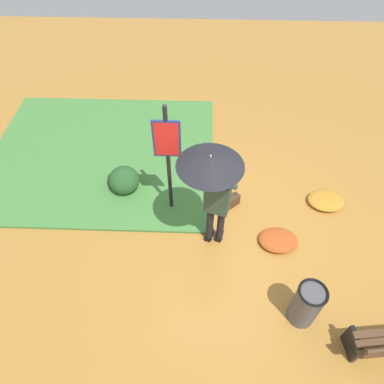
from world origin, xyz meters
name	(u,v)px	position (x,y,z in m)	size (l,w,h in m)	color
ground_plane	(225,238)	(0.00, 0.00, 0.00)	(18.00, 18.00, 0.00)	#B27A33
grass_verge	(103,154)	(2.61, -2.07, 0.03)	(4.80, 4.00, 0.05)	#47843D
person_with_umbrella	(214,180)	(0.27, 0.04, 1.55)	(0.96, 0.96, 2.04)	black
info_sign_post	(168,151)	(1.00, -0.67, 1.44)	(0.44, 0.07, 2.30)	black
handbag	(232,201)	(-0.15, -0.75, 0.13)	(0.32, 0.30, 0.37)	#4C3323
trash_bin	(306,304)	(-1.10, 1.37, 0.42)	(0.42, 0.42, 0.83)	#4C4C51
shrub_cluster	(123,180)	(1.97, -1.10, 0.25)	(0.65, 0.59, 0.53)	#285628
leaf_pile_near_person	(326,201)	(-1.95, -0.87, 0.08)	(0.69, 0.55, 0.15)	#C68428
leaf_pile_by_bench	(278,240)	(-0.93, 0.06, 0.07)	(0.67, 0.54, 0.15)	#B74C1E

